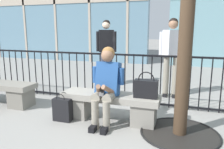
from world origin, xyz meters
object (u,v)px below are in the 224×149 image
object	(u,v)px
shopping_bag	(63,109)
bystander_further_back	(172,52)
handbag_on_bench	(146,88)
seated_person_with_phone	(106,84)
bystander_at_railing	(106,48)
stone_bench	(110,104)

from	to	relation	value
shopping_bag	bystander_further_back	bearing A→B (deg)	51.43
shopping_bag	handbag_on_bench	bearing A→B (deg)	10.75
seated_person_with_phone	bystander_further_back	xyz separation A→B (m)	(0.86, 1.84, 0.35)
bystander_further_back	handbag_on_bench	bearing A→B (deg)	-98.55
shopping_bag	bystander_at_railing	world-z (taller)	bystander_at_railing
seated_person_with_phone	handbag_on_bench	size ratio (longest dim) A/B	3.02
handbag_on_bench	bystander_at_railing	world-z (taller)	bystander_at_railing
bystander_further_back	stone_bench	bearing A→B (deg)	-116.14
stone_bench	handbag_on_bench	size ratio (longest dim) A/B	3.99
stone_bench	handbag_on_bench	distance (m)	0.66
stone_bench	seated_person_with_phone	xyz separation A→B (m)	(-0.02, -0.13, 0.38)
stone_bench	handbag_on_bench	world-z (taller)	handbag_on_bench
bystander_at_railing	seated_person_with_phone	bearing A→B (deg)	-70.40
stone_bench	bystander_at_railing	xyz separation A→B (m)	(-0.85, 2.21, 0.73)
handbag_on_bench	bystander_further_back	xyz separation A→B (m)	(0.26, 1.72, 0.41)
stone_bench	bystander_further_back	world-z (taller)	bystander_further_back
shopping_bag	bystander_at_railing	distance (m)	2.60
seated_person_with_phone	bystander_at_railing	xyz separation A→B (m)	(-0.83, 2.34, 0.35)
handbag_on_bench	stone_bench	bearing A→B (deg)	179.01
handbag_on_bench	shopping_bag	xyz separation A→B (m)	(-1.31, -0.25, -0.40)
stone_bench	shopping_bag	world-z (taller)	shopping_bag
seated_person_with_phone	stone_bench	bearing A→B (deg)	81.80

